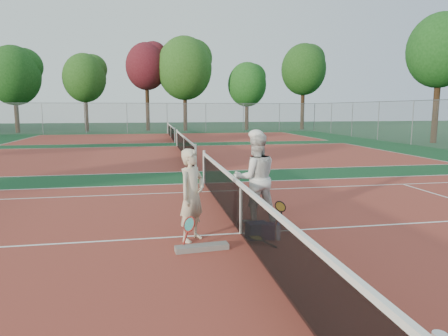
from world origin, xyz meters
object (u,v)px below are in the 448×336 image
object	(u,v)px
player_a	(192,195)
racket_spare	(256,239)
net_main	(241,209)
sports_bag_purple	(265,231)
racket_red	(189,233)
player_b	(255,178)
water_bottle	(278,232)
sports_bag_navy	(257,231)
racket_black_held	(280,214)

from	to	relation	value
player_a	racket_spare	xyz separation A→B (m)	(1.15, -0.37, -0.80)
net_main	sports_bag_purple	size ratio (longest dim) A/B	30.34
sports_bag_purple	racket_spare	bearing A→B (deg)	-139.21
racket_spare	racket_red	bearing A→B (deg)	54.71
net_main	player_b	xyz separation A→B (m)	(0.48, 0.71, 0.47)
net_main	sports_bag_purple	world-z (taller)	net_main
sports_bag_purple	player_b	bearing A→B (deg)	85.41
player_a	player_b	xyz separation A→B (m)	(1.47, 0.93, 0.11)
player_a	player_b	distance (m)	1.74
racket_spare	net_main	bearing A→B (deg)	-21.56
water_bottle	sports_bag_navy	bearing A→B (deg)	154.51
sports_bag_purple	racket_red	bearing A→B (deg)	-170.94
player_a	sports_bag_purple	xyz separation A→B (m)	(1.38, -0.17, -0.72)
net_main	racket_spare	size ratio (longest dim) A/B	18.40
sports_bag_purple	sports_bag_navy	bearing A→B (deg)	168.51
player_a	racket_red	xyz separation A→B (m)	(-0.10, -0.40, -0.59)
sports_bag_navy	racket_spare	bearing A→B (deg)	-109.57
racket_spare	sports_bag_purple	distance (m)	0.32
net_main	racket_red	bearing A→B (deg)	-150.37
net_main	player_b	world-z (taller)	player_b
net_main	player_b	distance (m)	0.98
player_b	racket_red	xyz separation A→B (m)	(-1.57, -1.33, -0.71)
racket_spare	racket_black_held	bearing A→B (deg)	-77.16
sports_bag_purple	water_bottle	size ratio (longest dim) A/B	1.21
net_main	water_bottle	distance (m)	0.88
racket_red	water_bottle	bearing A→B (deg)	-42.45
racket_black_held	sports_bag_navy	bearing A→B (deg)	-8.08
player_a	racket_spare	world-z (taller)	player_a
racket_black_held	racket_spare	xyz separation A→B (m)	(-0.76, -0.90, -0.21)
player_b	racket_spare	world-z (taller)	player_b
racket_red	water_bottle	xyz separation A→B (m)	(1.69, 0.09, -0.13)
water_bottle	racket_red	bearing A→B (deg)	-176.86
sports_bag_navy	sports_bag_purple	xyz separation A→B (m)	(0.15, -0.03, -0.01)
net_main	water_bottle	size ratio (longest dim) A/B	36.60
sports_bag_navy	sports_bag_purple	world-z (taller)	sports_bag_navy
player_b	sports_bag_navy	xyz separation A→B (m)	(-0.24, -1.06, -0.83)
racket_black_held	sports_bag_purple	size ratio (longest dim) A/B	1.53
racket_red	sports_bag_navy	distance (m)	1.36
sports_bag_navy	water_bottle	bearing A→B (deg)	-25.49
player_b	racket_black_held	size ratio (longest dim) A/B	3.54
racket_spare	sports_bag_navy	xyz separation A→B (m)	(0.08, 0.23, 0.09)
net_main	racket_spare	bearing A→B (deg)	-74.62
racket_spare	water_bottle	world-z (taller)	water_bottle
racket_red	racket_black_held	bearing A→B (deg)	-20.60
net_main	racket_black_held	bearing A→B (deg)	19.05
player_a	player_b	bearing A→B (deg)	-14.28
net_main	sports_bag_navy	world-z (taller)	net_main
racket_red	racket_spare	distance (m)	1.26
player_b	racket_black_held	xyz separation A→B (m)	(0.44, -0.39, -0.71)
sports_bag_navy	sports_bag_purple	distance (m)	0.15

